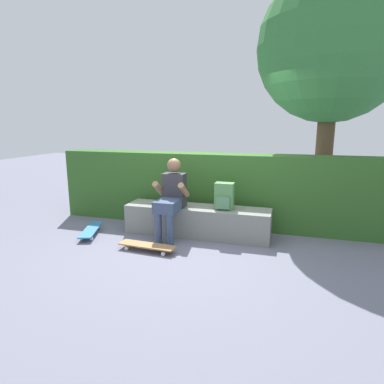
{
  "coord_description": "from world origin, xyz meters",
  "views": [
    {
      "loc": [
        1.31,
        -4.3,
        1.72
      ],
      "look_at": [
        -0.12,
        0.53,
        0.65
      ],
      "focal_mm": 30.38,
      "sensor_mm": 36.0,
      "label": 1
    }
  ],
  "objects_px": {
    "bench_main": "(197,221)",
    "skateboard_near_person": "(147,246)",
    "person_skater": "(171,196)",
    "skateboard_beside_bench": "(91,230)",
    "backpack_on_bench": "(224,196)"
  },
  "relations": [
    {
      "from": "bench_main",
      "to": "skateboard_beside_bench",
      "type": "relative_size",
      "value": 2.75
    },
    {
      "from": "skateboard_beside_bench",
      "to": "backpack_on_bench",
      "type": "distance_m",
      "value": 2.16
    },
    {
      "from": "bench_main",
      "to": "person_skater",
      "type": "relative_size",
      "value": 1.87
    },
    {
      "from": "person_skater",
      "to": "backpack_on_bench",
      "type": "distance_m",
      "value": 0.8
    },
    {
      "from": "bench_main",
      "to": "skateboard_near_person",
      "type": "xyz_separation_m",
      "value": [
        -0.48,
        -0.84,
        -0.15
      ]
    },
    {
      "from": "skateboard_beside_bench",
      "to": "bench_main",
      "type": "bearing_deg",
      "value": 16.21
    },
    {
      "from": "person_skater",
      "to": "skateboard_beside_bench",
      "type": "height_order",
      "value": "person_skater"
    },
    {
      "from": "skateboard_near_person",
      "to": "backpack_on_bench",
      "type": "height_order",
      "value": "backpack_on_bench"
    },
    {
      "from": "bench_main",
      "to": "skateboard_beside_bench",
      "type": "distance_m",
      "value": 1.68
    },
    {
      "from": "skateboard_beside_bench",
      "to": "person_skater",
      "type": "bearing_deg",
      "value": 11.02
    },
    {
      "from": "bench_main",
      "to": "skateboard_near_person",
      "type": "height_order",
      "value": "bench_main"
    },
    {
      "from": "person_skater",
      "to": "skateboard_beside_bench",
      "type": "distance_m",
      "value": 1.41
    },
    {
      "from": "skateboard_beside_bench",
      "to": "backpack_on_bench",
      "type": "relative_size",
      "value": 2.05
    },
    {
      "from": "person_skater",
      "to": "bench_main",
      "type": "bearing_deg",
      "value": 32.64
    },
    {
      "from": "person_skater",
      "to": "skateboard_beside_bench",
      "type": "relative_size",
      "value": 1.47
    }
  ]
}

